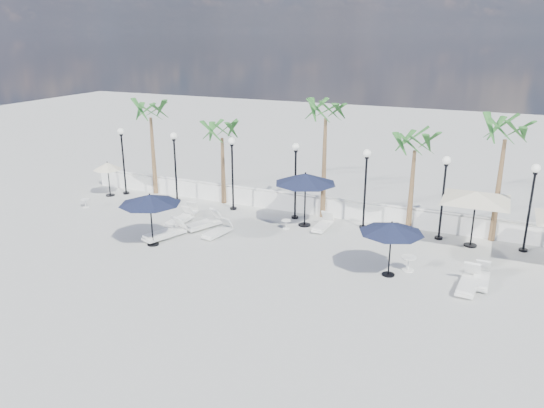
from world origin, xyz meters
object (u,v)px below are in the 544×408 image
at_px(parasol_navy_mid, 305,179).
at_px(parasol_cream_small, 108,167).
at_px(parasol_cream_sq_a, 477,192).
at_px(lounger_0, 188,214).
at_px(lounger_6, 481,279).
at_px(lounger_4, 218,231).
at_px(parasol_navy_left, 150,200).
at_px(lounger_2, 165,233).
at_px(lounger_7, 468,283).
at_px(lounger_1, 204,223).
at_px(lounger_3, 180,219).
at_px(lounger_5, 323,225).
at_px(parasol_navy_right, 392,228).

height_order(parasol_navy_mid, parasol_cream_small, parasol_navy_mid).
distance_m(parasol_navy_mid, parasol_cream_sq_a, 7.59).
xyz_separation_m(lounger_0, lounger_6, (13.97, -1.95, 0.02)).
height_order(lounger_4, parasol_navy_left, parasol_navy_left).
relative_size(parasol_cream_sq_a, parasol_cream_small, 2.72).
bearing_deg(parasol_navy_mid, parasol_cream_sq_a, 3.81).
bearing_deg(lounger_4, lounger_2, -139.71).
bearing_deg(parasol_cream_small, parasol_cream_sq_a, 1.05).
bearing_deg(parasol_cream_small, lounger_7, -11.52).
bearing_deg(lounger_1, lounger_7, 16.35).
bearing_deg(lounger_2, lounger_0, 121.80).
height_order(lounger_1, lounger_6, lounger_1).
height_order(lounger_4, lounger_6, lounger_6).
bearing_deg(parasol_cream_sq_a, parasol_cream_small, -178.95).
xyz_separation_m(lounger_3, lounger_5, (6.64, 2.09, -0.00)).
height_order(parasol_navy_left, parasol_navy_right, parasol_navy_left).
bearing_deg(lounger_2, lounger_3, 123.99).
relative_size(lounger_0, lounger_4, 0.97).
bearing_deg(lounger_5, parasol_navy_left, -141.14).
relative_size(lounger_6, parasol_navy_left, 0.66).
distance_m(lounger_3, lounger_7, 13.58).
distance_m(lounger_1, lounger_5, 5.67).
relative_size(parasol_navy_left, parasol_navy_mid, 0.90).
relative_size(lounger_0, parasol_cream_small, 0.85).
bearing_deg(lounger_2, parasol_navy_mid, 59.10).
xyz_separation_m(lounger_0, parasol_navy_mid, (5.78, 1.29, 2.15)).
bearing_deg(parasol_navy_left, parasol_cream_sq_a, 23.12).
xyz_separation_m(lounger_0, lounger_3, (0.10, -0.91, 0.01)).
distance_m(lounger_0, parasol_cream_small, 6.49).
bearing_deg(parasol_cream_small, lounger_2, -32.46).
height_order(parasol_navy_left, parasol_navy_mid, parasol_navy_mid).
bearing_deg(parasol_navy_left, parasol_navy_right, 6.22).
relative_size(lounger_7, parasol_navy_left, 0.74).
relative_size(lounger_7, parasol_cream_small, 0.99).
distance_m(parasol_navy_left, parasol_navy_right, 10.22).
bearing_deg(lounger_6, parasol_navy_mid, 159.51).
xyz_separation_m(lounger_7, parasol_cream_small, (-19.72, 4.02, 1.47)).
bearing_deg(lounger_5, lounger_4, -145.50).
bearing_deg(parasol_navy_left, lounger_7, 4.84).
height_order(lounger_3, lounger_4, lounger_3).
xyz_separation_m(lounger_6, parasol_navy_right, (-3.31, -0.63, 1.72)).
distance_m(lounger_1, lounger_7, 12.19).
relative_size(lounger_5, parasol_navy_left, 0.64).
bearing_deg(lounger_3, lounger_4, -11.05).
distance_m(lounger_7, parasol_navy_right, 3.37).
bearing_deg(parasol_navy_left, lounger_6, 7.35).
xyz_separation_m(lounger_0, parasol_navy_right, (10.66, -2.58, 1.74)).
xyz_separation_m(parasol_navy_right, parasol_cream_small, (-16.81, 4.02, -0.23)).
height_order(lounger_5, lounger_6, lounger_6).
relative_size(lounger_0, lounger_5, 0.99).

